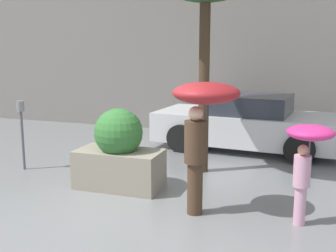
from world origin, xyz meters
name	(u,v)px	position (x,y,z in m)	size (l,w,h in m)	color
ground_plane	(98,217)	(0.00, 0.00, 0.00)	(40.00, 40.00, 0.00)	slate
building_facade	(210,22)	(0.00, 6.50, 3.00)	(18.00, 0.30, 6.00)	gray
planter_box	(119,153)	(-0.27, 1.26, 0.60)	(1.44, 0.81, 1.36)	gray
person_adult	(203,112)	(1.33, 0.63, 1.48)	(0.93, 0.93, 1.88)	#473323
person_child	(307,150)	(2.72, 0.63, 1.05)	(0.60, 0.60, 1.38)	#D199B7
parked_car_near	(247,123)	(1.34, 4.75, 0.60)	(4.31, 2.26, 1.28)	silver
parking_meter	(21,121)	(-2.49, 1.64, 0.96)	(0.14, 0.14, 1.34)	#595B60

